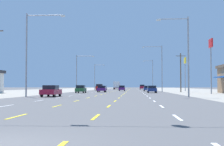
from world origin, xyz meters
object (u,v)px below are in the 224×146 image
suv_far_right_distant_c (142,87)px  streetlight_left_row_2 (96,75)px  pole_sign_right_row_1 (211,52)px  streetlight_right_row_0 (185,51)px  pole_sign_right_row_2 (185,65)px  streetlight_left_row_1 (79,70)px  suv_far_left_farthest (99,87)px  hatchback_center_turn_farther (122,88)px  sedan_far_left_distant_a (104,88)px  sedan_far_left_nearest (51,91)px  hatchback_far_left_near (81,89)px  streetlight_right_row_2 (152,73)px  box_truck_inner_left_distant_b (117,85)px  sedan_far_right_far (147,88)px  sedan_inner_left_midfar (102,89)px  sedan_far_right_mid (152,89)px  streetlight_right_row_1 (160,65)px  streetlight_left_row_0 (31,48)px

suv_far_right_distant_c → streetlight_left_row_2: 27.07m
pole_sign_right_row_1 → streetlight_right_row_0: 20.09m
pole_sign_right_row_2 → streetlight_left_row_1: pole_sign_right_row_2 is taller
suv_far_left_farthest → pole_sign_right_row_2: size_ratio=0.53×
hatchback_center_turn_farther → sedan_far_left_distant_a: bearing=107.1°
sedan_far_left_nearest → pole_sign_right_row_2: (24.69, 49.24, 6.39)m
hatchback_far_left_near → sedan_far_left_distant_a: bearing=89.9°
hatchback_center_turn_farther → hatchback_far_left_near: bearing=-104.6°
streetlight_right_row_2 → hatchback_far_left_near: bearing=-109.1°
sedan_far_left_distant_a → pole_sign_right_row_1: bearing=-66.6°
box_truck_inner_left_distant_b → streetlight_left_row_1: 56.95m
sedan_far_left_distant_a → pole_sign_right_row_2: bearing=-45.4°
suv_far_right_distant_c → pole_sign_right_row_2: size_ratio=0.53×
sedan_far_right_far → streetlight_right_row_0: bearing=-86.8°
suv_far_left_farthest → suv_far_right_distant_c: (14.02, 34.81, 0.00)m
sedan_inner_left_midfar → pole_sign_right_row_1: pole_sign_right_row_1 is taller
pole_sign_right_row_1 → streetlight_left_row_2: (-27.06, 54.02, -2.26)m
pole_sign_right_row_2 → sedan_far_right_mid: bearing=-113.8°
suv_far_right_distant_c → pole_sign_right_row_2: bearing=-76.4°
sedan_far_left_nearest → suv_far_right_distant_c: (14.08, 92.95, 0.27)m
sedan_far_left_nearest → streetlight_right_row_0: (16.81, -0.41, 4.96)m
sedan_far_left_nearest → hatchback_center_turn_farther: bearing=82.0°
sedan_far_right_mid → pole_sign_right_row_1: 14.20m
streetlight_right_row_1 → streetlight_left_row_1: bearing=-180.0°
sedan_inner_left_midfar → suv_far_right_distant_c: suv_far_right_distant_c is taller
sedan_far_right_mid → sedan_far_left_distant_a: size_ratio=1.00×
sedan_far_left_nearest → streetlight_right_row_2: 74.29m
sedan_far_right_mid → suv_far_right_distant_c: 67.51m
box_truck_inner_left_distant_b → streetlight_left_row_2: streetlight_left_row_2 is taller
sedan_far_right_mid → pole_sign_right_row_1: (10.13, -7.30, 6.75)m
sedan_far_left_nearest → suv_far_right_distant_c: 94.01m
hatchback_far_left_near → streetlight_left_row_2: (-2.74, 48.90, 4.46)m
sedan_far_right_mid → streetlight_left_row_1: streetlight_left_row_1 is taller
sedan_inner_left_midfar → suv_far_left_farthest: 25.99m
suv_far_right_distant_c → streetlight_right_row_2: streetlight_right_row_2 is taller
hatchback_far_left_near → suv_far_right_distant_c: bearing=78.6°
streetlight_left_row_2 → box_truck_inner_left_distant_b: bearing=72.6°
suv_far_right_distant_c → pole_sign_right_row_2: 45.39m
sedan_far_left_nearest → pole_sign_right_row_1: pole_sign_right_row_1 is taller
suv_far_left_farthest → streetlight_right_row_1: streetlight_right_row_1 is taller
sedan_inner_left_midfar → sedan_far_right_far: size_ratio=1.00×
hatchback_far_left_near → sedan_far_right_mid: 14.37m
hatchback_far_left_near → streetlight_left_row_1: streetlight_left_row_1 is taller
hatchback_far_left_near → sedan_far_left_nearest: bearing=-90.0°
box_truck_inner_left_distant_b → streetlight_right_row_2: size_ratio=0.69×
streetlight_left_row_0 → streetlight_left_row_1: streetlight_left_row_0 is taller
sedan_far_right_far → suv_far_left_farthest: size_ratio=0.92×
sedan_far_left_distant_a → streetlight_right_row_1: bearing=-66.5°
sedan_far_left_nearest → streetlight_left_row_2: 72.35m
streetlight_left_row_2 → hatchback_center_turn_farther: bearing=-64.8°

